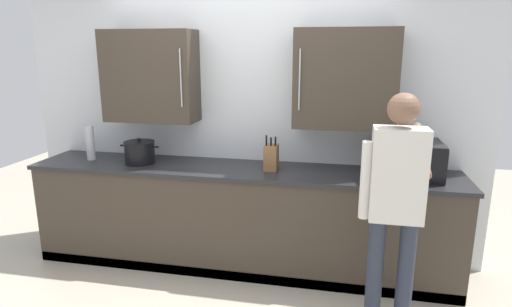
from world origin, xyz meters
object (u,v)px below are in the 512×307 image
at_px(person_figure, 396,196).
at_px(thermos_flask, 90,143).
at_px(stock_pot, 140,152).
at_px(knife_block, 271,157).
at_px(microwave_oven, 403,159).

bearing_deg(person_figure, thermos_flask, 164.96).
bearing_deg(thermos_flask, stock_pot, -2.79).
bearing_deg(knife_block, stock_pot, -178.85).
xyz_separation_m(microwave_oven, stock_pot, (-2.27, -0.05, -0.04)).
distance_m(microwave_oven, knife_block, 1.07).
bearing_deg(thermos_flask, microwave_oven, 0.50).
bearing_deg(microwave_oven, stock_pot, -178.77).
xyz_separation_m(stock_pot, knife_block, (1.20, 0.02, 0.01)).
height_order(microwave_oven, knife_block, knife_block).
relative_size(microwave_oven, person_figure, 0.48).
height_order(thermos_flask, person_figure, person_figure).
height_order(stock_pot, thermos_flask, thermos_flask).
relative_size(microwave_oven, stock_pot, 2.17).
bearing_deg(stock_pot, person_figure, -17.77).
height_order(microwave_oven, person_figure, person_figure).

